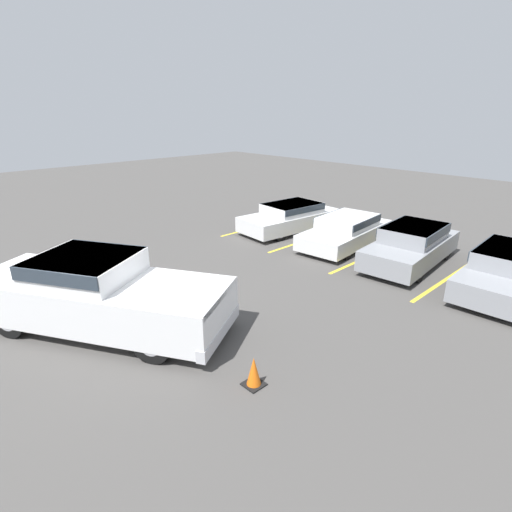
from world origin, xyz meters
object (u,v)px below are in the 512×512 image
Objects in this scene: pickup_truck at (101,293)px; traffic_cone at (254,373)px; parked_sedan_a at (291,216)px; parked_sedan_c at (412,244)px; wheel_stop_curb at (395,228)px; parked_sedan_b at (346,230)px; parked_sedan_d at (509,269)px.

traffic_cone is (4.01, 1.13, -0.64)m from pickup_truck.
parked_sedan_a is 1.01× the size of parked_sedan_c.
parked_sedan_a is at bearing -132.32° from wheel_stop_curb.
parked_sedan_a is at bearing 128.03° from traffic_cone.
parked_sedan_c is 8.29m from traffic_cone.
traffic_cone is at bearing 42.95° from parked_sedan_a.
parked_sedan_a reaches higher than parked_sedan_b.
wheel_stop_curb is (0.63, 12.74, -0.85)m from pickup_truck.
parked_sedan_b is 2.33× the size of wheel_stop_curb.
parked_sedan_c reaches higher than parked_sedan_d.
parked_sedan_a is 10.47m from traffic_cone.
parked_sedan_b is (0.37, 9.39, -0.30)m from pickup_truck.
wheel_stop_curb is (0.26, 3.35, -0.55)m from parked_sedan_b.
pickup_truck reaches higher than parked_sedan_d.
parked_sedan_d is (5.94, 9.30, -0.24)m from pickup_truck.
pickup_truck is at bearing -22.84° from parked_sedan_c.
parked_sedan_a is 2.41× the size of wheel_stop_curb.
parked_sedan_d is 6.36m from wheel_stop_curb.
pickup_truck reaches higher than parked_sedan_c.
parked_sedan_b is 3.40m from wheel_stop_curb.
traffic_cone is (6.45, -8.24, -0.35)m from parked_sedan_a.
parked_sedan_b reaches higher than wheel_stop_curb.
pickup_truck is at bearing -35.27° from parked_sedan_d.
parked_sedan_a reaches higher than traffic_cone.
parked_sedan_a is 2.81m from parked_sedan_b.
parked_sedan_d is 2.42× the size of wheel_stop_curb.
traffic_cone is (1.00, -8.22, -0.42)m from parked_sedan_c.
traffic_cone is at bearing 18.17° from parked_sedan_b.
wheel_stop_curb is at bearing 56.40° from pickup_truck.
wheel_stop_curb is at bearing -150.03° from parked_sedan_c.
parked_sedan_c reaches higher than wheel_stop_curb.
pickup_truck is 1.38× the size of parked_sedan_c.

